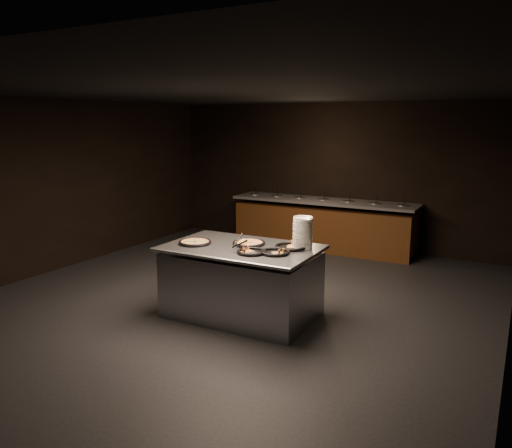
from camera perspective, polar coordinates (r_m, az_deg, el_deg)
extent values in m
cube|color=black|center=(7.11, -3.11, -9.09)|extent=(7.00, 8.00, 0.01)
cube|color=black|center=(6.68, -3.38, 15.01)|extent=(7.00, 8.00, 0.01)
cube|color=black|center=(10.33, 8.63, 5.54)|extent=(7.00, 0.01, 2.90)
cube|color=black|center=(9.08, -22.41, 4.01)|extent=(0.01, 8.00, 2.90)
cube|color=#543013|center=(10.09, 7.62, -0.45)|extent=(3.60, 0.75, 0.85)
cube|color=slate|center=(9.99, 7.70, 2.62)|extent=(3.70, 0.83, 0.05)
cube|color=#3A120D|center=(10.18, 7.56, -2.59)|extent=(3.60, 0.69, 0.08)
cylinder|color=#B2B5BA|center=(10.64, -0.12, 3.28)|extent=(0.22, 0.22, 0.08)
cylinder|color=#4E7A31|center=(10.64, -0.12, 3.41)|extent=(0.19, 0.19, 0.02)
cylinder|color=black|center=(10.59, -0.03, 3.84)|extent=(0.04, 0.10, 0.19)
cylinder|color=#B2B5BA|center=(10.40, 2.38, 3.08)|extent=(0.22, 0.22, 0.08)
cylinder|color=#4E7A31|center=(10.40, 2.38, 3.22)|extent=(0.19, 0.19, 0.02)
cylinder|color=black|center=(10.36, 2.48, 3.66)|extent=(0.04, 0.10, 0.19)
cylinder|color=#B2B5BA|center=(10.19, 4.99, 2.87)|extent=(0.22, 0.22, 0.08)
cylinder|color=#4E7A31|center=(10.18, 4.99, 3.01)|extent=(0.19, 0.19, 0.02)
cylinder|color=black|center=(10.14, 5.11, 3.46)|extent=(0.04, 0.10, 0.19)
cylinder|color=#B2B5BA|center=(9.99, 7.70, 2.65)|extent=(0.22, 0.22, 0.08)
cylinder|color=#4E7A31|center=(9.99, 7.70, 2.79)|extent=(0.19, 0.19, 0.02)
cylinder|color=black|center=(9.95, 7.84, 3.24)|extent=(0.04, 0.10, 0.19)
cylinder|color=#B2B5BA|center=(9.82, 10.51, 2.41)|extent=(0.22, 0.22, 0.08)
cylinder|color=#4E7A31|center=(9.82, 10.52, 2.55)|extent=(0.19, 0.19, 0.02)
cylinder|color=black|center=(9.78, 10.67, 3.01)|extent=(0.04, 0.10, 0.19)
cylinder|color=#B2B5BA|center=(9.68, 13.42, 2.15)|extent=(0.22, 0.22, 0.08)
cylinder|color=#4E7A31|center=(9.67, 13.42, 2.30)|extent=(0.19, 0.19, 0.02)
cylinder|color=black|center=(9.63, 13.59, 2.77)|extent=(0.04, 0.10, 0.19)
cylinder|color=#B2B5BA|center=(9.56, 16.40, 1.89)|extent=(0.22, 0.22, 0.08)
cylinder|color=#4E7A31|center=(9.55, 16.41, 2.03)|extent=(0.19, 0.19, 0.02)
cylinder|color=black|center=(9.51, 16.59, 2.51)|extent=(0.04, 0.10, 0.19)
cube|color=#B2B5BA|center=(6.56, -1.63, -6.93)|extent=(1.88, 1.16, 0.84)
cube|color=#B2B5BA|center=(6.42, -1.66, -2.74)|extent=(1.96, 1.24, 0.04)
cylinder|color=#B2B5BA|center=(5.92, -4.65, -4.00)|extent=(1.95, 0.06, 0.04)
cylinder|color=silver|center=(6.32, 5.37, -1.00)|extent=(0.25, 0.25, 0.40)
cylinder|color=black|center=(6.60, -6.99, -2.20)|extent=(0.41, 0.41, 0.01)
torus|color=black|center=(6.60, -6.99, -2.07)|extent=(0.43, 0.43, 0.04)
torus|color=#A14E29|center=(6.60, -6.99, -2.05)|extent=(0.37, 0.37, 0.03)
cylinder|color=tan|center=(6.60, -6.99, -2.07)|extent=(0.33, 0.33, 0.02)
cube|color=black|center=(6.60, -6.99, -1.99)|extent=(0.20, 0.26, 0.00)
cube|color=black|center=(6.60, -6.99, -1.99)|extent=(0.26, 0.20, 0.00)
cylinder|color=black|center=(6.51, -0.83, -2.31)|extent=(0.40, 0.40, 0.01)
torus|color=black|center=(6.51, -0.83, -2.17)|extent=(0.43, 0.43, 0.04)
torus|color=#A14E29|center=(6.51, -0.83, -2.15)|extent=(0.37, 0.37, 0.03)
cylinder|color=#CB914A|center=(6.51, -0.83, -2.17)|extent=(0.32, 0.32, 0.02)
cube|color=black|center=(6.51, -0.83, -2.09)|extent=(0.02, 0.32, 0.00)
cube|color=black|center=(6.51, -0.83, -2.09)|extent=(0.32, 0.02, 0.00)
cylinder|color=black|center=(6.34, 4.01, -2.72)|extent=(0.38, 0.38, 0.01)
torus|color=black|center=(6.33, 4.01, -2.58)|extent=(0.41, 0.41, 0.04)
cylinder|color=black|center=(6.08, -0.53, -3.31)|extent=(0.34, 0.34, 0.01)
torus|color=black|center=(6.07, -0.53, -3.16)|extent=(0.36, 0.36, 0.04)
cylinder|color=black|center=(6.06, 2.21, -3.36)|extent=(0.34, 0.34, 0.01)
torus|color=black|center=(6.06, 2.21, -3.21)|extent=(0.36, 0.36, 0.04)
cube|color=#B2B5BA|center=(6.49, -1.30, -2.21)|extent=(0.10, 0.12, 0.00)
cylinder|color=black|center=(6.33, -2.04, -1.80)|extent=(0.03, 0.22, 0.13)
cylinder|color=#B2B5BA|center=(6.41, -1.66, -2.10)|extent=(0.01, 0.11, 0.08)
cube|color=#B2B5BA|center=(6.03, -0.46, -3.26)|extent=(0.12, 0.10, 0.00)
cylinder|color=black|center=(6.09, -1.87, -2.30)|extent=(0.22, 0.02, 0.13)
cylinder|color=#B2B5BA|center=(6.06, -1.17, -2.88)|extent=(0.11, 0.01, 0.08)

